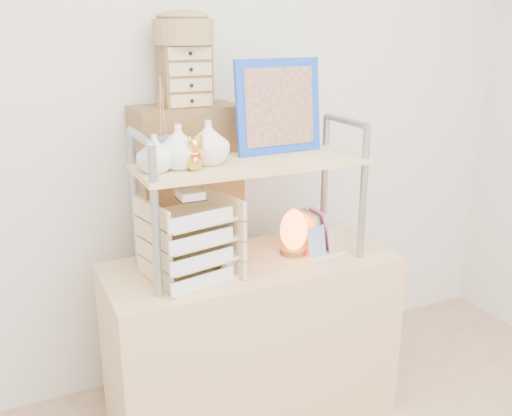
{
  "coord_description": "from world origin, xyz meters",
  "views": [
    {
      "loc": [
        -0.89,
        -0.77,
        1.67
      ],
      "look_at": [
        0.02,
        1.2,
        0.98
      ],
      "focal_mm": 40.0,
      "sensor_mm": 36.0,
      "label": 1
    }
  ],
  "objects_px": {
    "desk": "(252,341)",
    "cabinet": "(190,253)",
    "salt_lamp": "(293,231)",
    "letter_tray": "(192,244)"
  },
  "relations": [
    {
      "from": "letter_tray",
      "to": "desk",
      "type": "bearing_deg",
      "value": 11.29
    },
    {
      "from": "cabinet",
      "to": "salt_lamp",
      "type": "distance_m",
      "value": 0.53
    },
    {
      "from": "desk",
      "to": "cabinet",
      "type": "distance_m",
      "value": 0.5
    },
    {
      "from": "cabinet",
      "to": "desk",
      "type": "bearing_deg",
      "value": -71.5
    },
    {
      "from": "letter_tray",
      "to": "salt_lamp",
      "type": "bearing_deg",
      "value": 6.82
    },
    {
      "from": "cabinet",
      "to": "salt_lamp",
      "type": "xyz_separation_m",
      "value": [
        0.34,
        -0.37,
        0.17
      ]
    },
    {
      "from": "desk",
      "to": "salt_lamp",
      "type": "height_order",
      "value": "salt_lamp"
    },
    {
      "from": "cabinet",
      "to": "letter_tray",
      "type": "relative_size",
      "value": 3.86
    },
    {
      "from": "desk",
      "to": "letter_tray",
      "type": "relative_size",
      "value": 3.43
    },
    {
      "from": "salt_lamp",
      "to": "letter_tray",
      "type": "bearing_deg",
      "value": -173.18
    }
  ]
}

